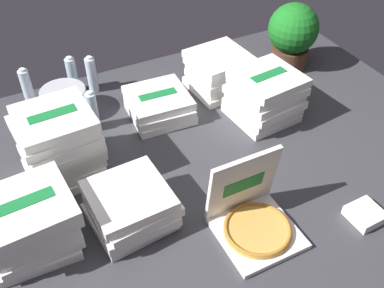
{
  "coord_description": "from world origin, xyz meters",
  "views": [
    {
      "loc": [
        -0.76,
        -1.45,
        1.68
      ],
      "look_at": [
        0.02,
        0.1,
        0.14
      ],
      "focal_mm": 41.57,
      "sensor_mm": 36.0,
      "label": 1
    }
  ],
  "objects_px": {
    "open_pizza_box": "(253,217)",
    "pizza_stack_right_near": "(159,105)",
    "pizza_stack_left_near": "(59,145)",
    "water_bottle_0": "(65,117)",
    "pizza_stack_left_far": "(32,222)",
    "pizza_stack_left_mid": "(220,71)",
    "water_bottle_4": "(27,87)",
    "pizza_stack_center_near": "(131,206)",
    "water_bottle_1": "(92,75)",
    "ice_bucket": "(65,102)",
    "potted_plant": "(292,34)",
    "napkin_pile": "(365,214)",
    "pizza_stack_right_mid": "(265,96)",
    "water_bottle_2": "(72,75)",
    "water_bottle_3": "(92,111)"
  },
  "relations": [
    {
      "from": "open_pizza_box",
      "to": "pizza_stack_right_near",
      "type": "bearing_deg",
      "value": 92.21
    },
    {
      "from": "pizza_stack_left_near",
      "to": "water_bottle_0",
      "type": "height_order",
      "value": "pizza_stack_left_near"
    },
    {
      "from": "pizza_stack_left_near",
      "to": "pizza_stack_left_far",
      "type": "relative_size",
      "value": 1.03
    },
    {
      "from": "pizza_stack_left_mid",
      "to": "water_bottle_4",
      "type": "distance_m",
      "value": 1.22
    },
    {
      "from": "pizza_stack_center_near",
      "to": "water_bottle_1",
      "type": "distance_m",
      "value": 1.14
    },
    {
      "from": "pizza_stack_right_near",
      "to": "ice_bucket",
      "type": "bearing_deg",
      "value": 151.38
    },
    {
      "from": "pizza_stack_left_near",
      "to": "pizza_stack_center_near",
      "type": "xyz_separation_m",
      "value": [
        0.2,
        -0.46,
        -0.1
      ]
    },
    {
      "from": "pizza_stack_left_near",
      "to": "water_bottle_0",
      "type": "relative_size",
      "value": 1.61
    },
    {
      "from": "water_bottle_0",
      "to": "water_bottle_1",
      "type": "xyz_separation_m",
      "value": [
        0.27,
        0.36,
        0.0
      ]
    },
    {
      "from": "water_bottle_4",
      "to": "potted_plant",
      "type": "xyz_separation_m",
      "value": [
        1.72,
        -0.37,
        0.13
      ]
    },
    {
      "from": "ice_bucket",
      "to": "water_bottle_4",
      "type": "height_order",
      "value": "water_bottle_4"
    },
    {
      "from": "pizza_stack_center_near",
      "to": "ice_bucket",
      "type": "distance_m",
      "value": 0.97
    },
    {
      "from": "ice_bucket",
      "to": "water_bottle_0",
      "type": "distance_m",
      "value": 0.21
    },
    {
      "from": "pizza_stack_right_near",
      "to": "water_bottle_0",
      "type": "distance_m",
      "value": 0.56
    },
    {
      "from": "ice_bucket",
      "to": "pizza_stack_left_near",
      "type": "bearing_deg",
      "value": -105.41
    },
    {
      "from": "napkin_pile",
      "to": "water_bottle_0",
      "type": "bearing_deg",
      "value": 131.15
    },
    {
      "from": "water_bottle_1",
      "to": "water_bottle_4",
      "type": "relative_size",
      "value": 1.0
    },
    {
      "from": "pizza_stack_left_near",
      "to": "water_bottle_4",
      "type": "relative_size",
      "value": 1.61
    },
    {
      "from": "ice_bucket",
      "to": "water_bottle_1",
      "type": "xyz_separation_m",
      "value": [
        0.22,
        0.16,
        0.04
      ]
    },
    {
      "from": "pizza_stack_center_near",
      "to": "napkin_pile",
      "type": "relative_size",
      "value": 2.67
    },
    {
      "from": "pizza_stack_right_near",
      "to": "pizza_stack_right_mid",
      "type": "xyz_separation_m",
      "value": [
        0.56,
        -0.29,
        0.07
      ]
    },
    {
      "from": "pizza_stack_left_near",
      "to": "potted_plant",
      "type": "xyz_separation_m",
      "value": [
        1.69,
        0.35,
        0.05
      ]
    },
    {
      "from": "water_bottle_0",
      "to": "water_bottle_1",
      "type": "height_order",
      "value": "same"
    },
    {
      "from": "water_bottle_0",
      "to": "napkin_pile",
      "type": "relative_size",
      "value": 1.67
    },
    {
      "from": "napkin_pile",
      "to": "open_pizza_box",
      "type": "bearing_deg",
      "value": 159.38
    },
    {
      "from": "pizza_stack_right_near",
      "to": "water_bottle_2",
      "type": "bearing_deg",
      "value": 128.62
    },
    {
      "from": "pizza_stack_right_mid",
      "to": "napkin_pile",
      "type": "bearing_deg",
      "value": -90.66
    },
    {
      "from": "napkin_pile",
      "to": "pizza_stack_left_far",
      "type": "bearing_deg",
      "value": 158.55
    },
    {
      "from": "ice_bucket",
      "to": "napkin_pile",
      "type": "xyz_separation_m",
      "value": [
        1.06,
        -1.46,
        -0.06
      ]
    },
    {
      "from": "water_bottle_1",
      "to": "water_bottle_3",
      "type": "distance_m",
      "value": 0.39
    },
    {
      "from": "water_bottle_0",
      "to": "potted_plant",
      "type": "relative_size",
      "value": 0.55
    },
    {
      "from": "ice_bucket",
      "to": "water_bottle_2",
      "type": "xyz_separation_m",
      "value": [
        0.11,
        0.22,
        0.04
      ]
    },
    {
      "from": "open_pizza_box",
      "to": "pizza_stack_center_near",
      "type": "height_order",
      "value": "open_pizza_box"
    },
    {
      "from": "pizza_stack_left_near",
      "to": "water_bottle_1",
      "type": "distance_m",
      "value": 0.77
    },
    {
      "from": "water_bottle_2",
      "to": "napkin_pile",
      "type": "relative_size",
      "value": 1.67
    },
    {
      "from": "pizza_stack_left_far",
      "to": "potted_plant",
      "type": "distance_m",
      "value": 2.06
    },
    {
      "from": "water_bottle_1",
      "to": "pizza_stack_left_far",
      "type": "bearing_deg",
      "value": -119.27
    },
    {
      "from": "open_pizza_box",
      "to": "water_bottle_4",
      "type": "distance_m",
      "value": 1.64
    },
    {
      "from": "water_bottle_1",
      "to": "water_bottle_2",
      "type": "relative_size",
      "value": 1.0
    },
    {
      "from": "pizza_stack_right_mid",
      "to": "napkin_pile",
      "type": "xyz_separation_m",
      "value": [
        -0.01,
        -0.89,
        -0.12
      ]
    },
    {
      "from": "pizza_stack_left_far",
      "to": "water_bottle_0",
      "type": "relative_size",
      "value": 1.57
    },
    {
      "from": "water_bottle_2",
      "to": "pizza_stack_right_mid",
      "type": "bearing_deg",
      "value": -39.31
    },
    {
      "from": "napkin_pile",
      "to": "potted_plant",
      "type": "bearing_deg",
      "value": 69.22
    },
    {
      "from": "potted_plant",
      "to": "water_bottle_2",
      "type": "bearing_deg",
      "value": 165.31
    },
    {
      "from": "pizza_stack_left_mid",
      "to": "water_bottle_3",
      "type": "distance_m",
      "value": 0.87
    },
    {
      "from": "water_bottle_0",
      "to": "pizza_stack_left_far",
      "type": "bearing_deg",
      "value": -114.9
    },
    {
      "from": "pizza_stack_right_near",
      "to": "pizza_stack_right_mid",
      "type": "distance_m",
      "value": 0.64
    },
    {
      "from": "pizza_stack_left_near",
      "to": "pizza_stack_left_far",
      "type": "height_order",
      "value": "pizza_stack_left_near"
    },
    {
      "from": "open_pizza_box",
      "to": "pizza_stack_left_far",
      "type": "relative_size",
      "value": 0.95
    },
    {
      "from": "water_bottle_4",
      "to": "napkin_pile",
      "type": "bearing_deg",
      "value": -53.53
    }
  ]
}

